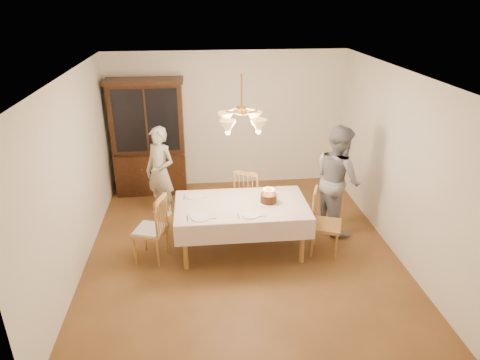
{
  "coord_description": "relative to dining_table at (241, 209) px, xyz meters",
  "views": [
    {
      "loc": [
        -0.58,
        -5.45,
        3.55
      ],
      "look_at": [
        0.0,
        0.2,
        1.05
      ],
      "focal_mm": 32.0,
      "sensor_mm": 36.0,
      "label": 1
    }
  ],
  "objects": [
    {
      "name": "china_hutch",
      "position": [
        -1.49,
        2.25,
        0.36
      ],
      "size": [
        1.38,
        0.54,
        2.16
      ],
      "color": "black",
      "rests_on": "ground"
    },
    {
      "name": "adult_in_grey",
      "position": [
        1.57,
        0.49,
        0.18
      ],
      "size": [
        0.84,
        0.98,
        1.73
      ],
      "primitive_type": "imported",
      "rotation": [
        0.0,
        0.0,
        1.82
      ],
      "color": "slate",
      "rests_on": "ground"
    },
    {
      "name": "room_shell",
      "position": [
        0.0,
        0.0,
        0.9
      ],
      "size": [
        5.0,
        5.0,
        5.0
      ],
      "color": "white",
      "rests_on": "ground"
    },
    {
      "name": "ground",
      "position": [
        0.0,
        0.0,
        -0.68
      ],
      "size": [
        5.0,
        5.0,
        0.0
      ],
      "primitive_type": "plane",
      "color": "brown",
      "rests_on": "ground"
    },
    {
      "name": "dining_table",
      "position": [
        0.0,
        0.0,
        0.0
      ],
      "size": [
        1.9,
        1.1,
        0.76
      ],
      "color": "olive",
      "rests_on": "ground"
    },
    {
      "name": "chair_right_end",
      "position": [
        1.21,
        -0.19,
        -0.24
      ],
      "size": [
        0.55,
        0.56,
        1.0
      ],
      "color": "olive",
      "rests_on": "ground"
    },
    {
      "name": "place_setting_far_left",
      "position": [
        -0.65,
        0.31,
        0.08
      ],
      "size": [
        0.38,
        0.24,
        0.02
      ],
      "color": "white",
      "rests_on": "dining_table"
    },
    {
      "name": "chair_far_side",
      "position": [
        0.2,
        0.78,
        -0.24
      ],
      "size": [
        0.57,
        0.56,
        1.0
      ],
      "color": "olive",
      "rests_on": "ground"
    },
    {
      "name": "place_setting_near_left",
      "position": [
        -0.59,
        -0.35,
        0.08
      ],
      "size": [
        0.4,
        0.25,
        0.02
      ],
      "color": "white",
      "rests_on": "dining_table"
    },
    {
      "name": "chandelier",
      "position": [
        -0.0,
        -0.0,
        1.29
      ],
      "size": [
        0.62,
        0.62,
        0.73
      ],
      "color": "#BF8C3F",
      "rests_on": "ground"
    },
    {
      "name": "place_setting_near_right",
      "position": [
        0.11,
        -0.35,
        0.08
      ],
      "size": [
        0.39,
        0.24,
        0.02
      ],
      "color": "white",
      "rests_on": "dining_table"
    },
    {
      "name": "chair_left_end",
      "position": [
        -1.3,
        -0.11,
        -0.23
      ],
      "size": [
        0.53,
        0.55,
        1.0
      ],
      "color": "olive",
      "rests_on": "ground"
    },
    {
      "name": "birthday_cake",
      "position": [
        0.39,
        0.0,
        0.14
      ],
      "size": [
        0.3,
        0.3,
        0.22
      ],
      "color": "white",
      "rests_on": "dining_table"
    },
    {
      "name": "elderly_woman",
      "position": [
        -1.24,
        1.27,
        0.1
      ],
      "size": [
        0.68,
        0.64,
        1.56
      ],
      "primitive_type": "imported",
      "rotation": [
        0.0,
        0.0,
        -0.66
      ],
      "color": "beige",
      "rests_on": "ground"
    }
  ]
}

